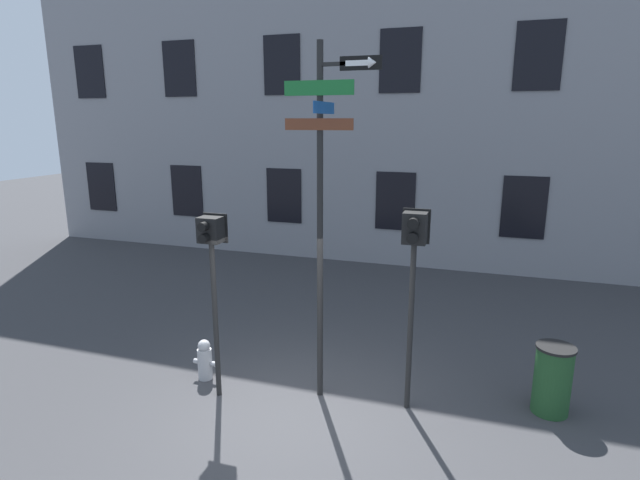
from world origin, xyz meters
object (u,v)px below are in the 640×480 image
at_px(street_sign_pole, 324,196).
at_px(fire_hydrant, 205,360).
at_px(pedestrian_signal_left, 212,257).
at_px(pedestrian_signal_right, 414,255).
at_px(trash_bin, 553,379).

bearing_deg(street_sign_pole, fire_hydrant, -176.87).
bearing_deg(pedestrian_signal_left, fire_hydrant, 140.30).
xyz_separation_m(street_sign_pole, pedestrian_signal_left, (-1.54, -0.49, -0.89)).
bearing_deg(street_sign_pole, pedestrian_signal_right, 2.90).
distance_m(pedestrian_signal_left, fire_hydrant, 1.99).
height_order(pedestrian_signal_left, pedestrian_signal_right, pedestrian_signal_right).
bearing_deg(fire_hydrant, street_sign_pole, 3.13).
relative_size(pedestrian_signal_right, fire_hydrant, 4.36).
xyz_separation_m(street_sign_pole, trash_bin, (3.28, 0.60, -2.59)).
distance_m(street_sign_pole, fire_hydrant, 3.43).
relative_size(pedestrian_signal_left, fire_hydrant, 4.17).
distance_m(pedestrian_signal_right, trash_bin, 2.76).
height_order(street_sign_pole, trash_bin, street_sign_pole).
height_order(street_sign_pole, fire_hydrant, street_sign_pole).
relative_size(pedestrian_signal_right, trash_bin, 2.87).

